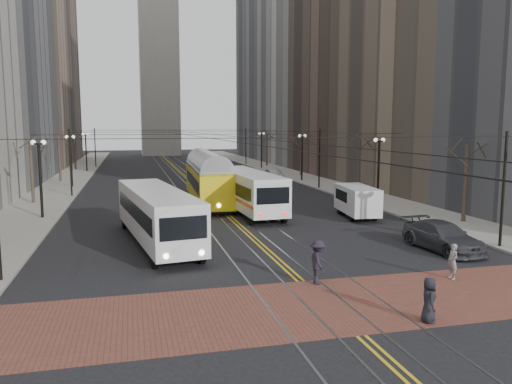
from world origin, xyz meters
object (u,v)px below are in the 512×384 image
sedan_parked (443,236)px  pedestrian_b (453,261)px  rear_bus (248,192)px  transit_bus (157,217)px  pedestrian_d (318,262)px  cargo_van (357,202)px  sedan_grey (246,184)px  clock_tower (157,1)px  sedan_silver (274,175)px  pedestrian_a (429,300)px  streetcar (208,183)px

sedan_parked → pedestrian_b: 5.51m
rear_bus → sedan_parked: 16.60m
transit_bus → pedestrian_d: transit_bus is taller
cargo_van → sedan_grey: (-4.54, 17.62, -0.48)m
pedestrian_b → pedestrian_d: 6.20m
clock_tower → transit_bus: 100.29m
sedan_grey → sedan_silver: bearing=48.7°
sedan_grey → pedestrian_a: 37.10m
sedan_parked → cargo_van: bearing=86.8°
streetcar → rear_bus: bearing=-66.8°
rear_bus → sedan_grey: size_ratio=3.03×
clock_tower → pedestrian_a: clock_tower is taller
sedan_silver → pedestrian_b: pedestrian_b is taller
rear_bus → transit_bus: bearing=-132.5°
sedan_grey → pedestrian_a: (-1.96, -37.05, 0.11)m
transit_bus → rear_bus: (7.62, 9.16, 0.04)m
sedan_grey → pedestrian_d: size_ratio=2.11×
rear_bus → cargo_van: rear_bus is taller
pedestrian_a → streetcar: bearing=24.5°
clock_tower → rear_bus: bearing=-88.8°
pedestrian_d → sedan_parked: bearing=-62.4°
transit_bus → sedan_silver: bearing=54.3°
sedan_silver → rear_bus: bearing=-113.8°
pedestrian_a → pedestrian_d: (-2.21, 5.00, 0.18)m
transit_bus → cargo_van: bearing=9.9°
streetcar → sedan_grey: 9.12m
pedestrian_d → sedan_silver: bearing=-9.9°
cargo_van → pedestrian_a: bearing=-101.2°
sedan_grey → rear_bus: bearing=-110.9°
sedan_parked → sedan_grey: bearing=95.3°
sedan_parked → sedan_silver: bearing=84.2°
sedan_grey → pedestrian_b: size_ratio=2.56×
streetcar → pedestrian_b: (7.24, -25.50, -0.96)m
pedestrian_a → pedestrian_b: pedestrian_b is taller
clock_tower → pedestrian_b: clock_tower is taller
sedan_grey → pedestrian_b: pedestrian_b is taller
clock_tower → sedan_parked: size_ratio=12.16×
sedan_silver → pedestrian_b: (-3.76, -41.74, 0.10)m
clock_tower → sedan_silver: 72.58m
transit_bus → pedestrian_d: 11.44m
rear_bus → clock_tower: bearing=88.4°
rear_bus → pedestrian_b: (4.94, -19.45, -0.82)m
clock_tower → sedan_grey: bearing=-86.2°
pedestrian_b → sedan_grey: bearing=-177.0°
clock_tower → sedan_grey: clock_tower is taller
rear_bus → streetcar: bearing=108.0°
transit_bus → sedan_grey: 24.96m
sedan_grey → sedan_parked: sedan_parked is taller
sedan_grey → pedestrian_d: bearing=-105.9°
streetcar → cargo_van: size_ratio=2.83×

